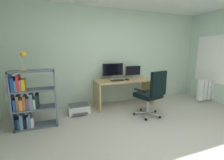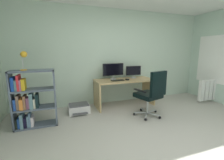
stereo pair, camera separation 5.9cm
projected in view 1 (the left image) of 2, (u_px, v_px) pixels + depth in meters
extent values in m
cube|color=#B3AEA4|center=(166.00, 143.00, 2.56)|extent=(5.56, 4.58, 0.02)
cube|color=silver|center=(114.00, 57.00, 4.47)|extent=(5.56, 0.10, 2.61)
cube|color=white|center=(216.00, 60.00, 4.50)|extent=(0.01, 1.18, 1.29)
cube|color=white|center=(216.00, 60.00, 4.50)|extent=(0.02, 1.26, 1.37)
cube|color=tan|center=(124.00, 80.00, 4.21)|extent=(1.58, 0.68, 0.04)
cube|color=tan|center=(97.00, 96.00, 4.01)|extent=(0.04, 0.65, 0.69)
cube|color=tan|center=(148.00, 90.00, 4.55)|extent=(0.04, 0.65, 0.69)
cylinder|color=#B2B5B7|center=(113.00, 79.00, 4.24)|extent=(0.18, 0.18, 0.01)
cylinder|color=#B2B5B7|center=(113.00, 77.00, 4.23)|extent=(0.03, 0.03, 0.10)
cube|color=black|center=(113.00, 69.00, 4.19)|extent=(0.59, 0.07, 0.33)
cube|color=black|center=(113.00, 70.00, 4.17)|extent=(0.55, 0.04, 0.30)
cylinder|color=#B2B5B7|center=(133.00, 78.00, 4.45)|extent=(0.18, 0.18, 0.01)
cylinder|color=#B2B5B7|center=(133.00, 76.00, 4.44)|extent=(0.03, 0.03, 0.08)
cube|color=black|center=(133.00, 71.00, 4.41)|extent=(0.45, 0.05, 0.26)
cube|color=black|center=(133.00, 71.00, 4.39)|extent=(0.41, 0.02, 0.24)
cube|color=black|center=(117.00, 80.00, 4.03)|extent=(0.35, 0.15, 0.02)
cube|color=black|center=(127.00, 79.00, 4.11)|extent=(0.08, 0.11, 0.03)
cube|color=#B7BABC|center=(151.00, 111.00, 3.73)|extent=(0.30, 0.11, 0.02)
sphere|color=black|center=(155.00, 111.00, 3.83)|extent=(0.06, 0.06, 0.06)
cube|color=#B7BABC|center=(144.00, 110.00, 3.79)|extent=(0.04, 0.30, 0.02)
sphere|color=black|center=(141.00, 109.00, 3.93)|extent=(0.06, 0.06, 0.06)
cube|color=#B7BABC|center=(141.00, 112.00, 3.64)|extent=(0.29, 0.13, 0.02)
sphere|color=black|center=(134.00, 114.00, 3.65)|extent=(0.06, 0.06, 0.06)
cube|color=#B7BABC|center=(147.00, 115.00, 3.50)|extent=(0.21, 0.26, 0.02)
sphere|color=black|center=(146.00, 119.00, 3.37)|extent=(0.06, 0.06, 0.06)
cube|color=#B7BABC|center=(153.00, 114.00, 3.56)|extent=(0.19, 0.27, 0.02)
sphere|color=black|center=(160.00, 117.00, 3.48)|extent=(0.06, 0.06, 0.06)
cylinder|color=#B7BABC|center=(148.00, 105.00, 3.61)|extent=(0.04, 0.04, 0.37)
cube|color=black|center=(148.00, 95.00, 3.57)|extent=(0.61, 0.60, 0.10)
cube|color=black|center=(159.00, 84.00, 3.29)|extent=(0.46, 0.19, 0.53)
cube|color=black|center=(140.00, 90.00, 3.38)|extent=(0.13, 0.34, 0.03)
cube|color=black|center=(156.00, 87.00, 3.69)|extent=(0.13, 0.34, 0.03)
cube|color=#4F596B|center=(12.00, 101.00, 2.89)|extent=(0.03, 0.30, 1.14)
cube|color=#4F596B|center=(55.00, 97.00, 3.15)|extent=(0.03, 0.30, 1.14)
cube|color=#4F596B|center=(32.00, 71.00, 2.91)|extent=(0.79, 0.30, 0.03)
cube|color=#4F596B|center=(37.00, 125.00, 3.12)|extent=(0.79, 0.30, 0.03)
cube|color=#4F596B|center=(36.00, 108.00, 3.05)|extent=(0.73, 0.30, 0.03)
cube|color=#4F596B|center=(34.00, 90.00, 2.98)|extent=(0.73, 0.30, 0.03)
cube|color=black|center=(17.00, 123.00, 2.98)|extent=(0.03, 0.21, 0.20)
cube|color=#2451B1|center=(19.00, 123.00, 3.00)|extent=(0.04, 0.21, 0.20)
cube|color=#658A9B|center=(22.00, 120.00, 3.00)|extent=(0.05, 0.27, 0.28)
cube|color=black|center=(26.00, 122.00, 3.04)|extent=(0.05, 0.24, 0.19)
cube|color=#62839E|center=(29.00, 121.00, 3.04)|extent=(0.04, 0.24, 0.23)
cube|color=#5F81A4|center=(30.00, 119.00, 3.05)|extent=(0.02, 0.22, 0.29)
cube|color=silver|center=(33.00, 121.00, 3.07)|extent=(0.04, 0.22, 0.19)
cube|color=#2951B1|center=(15.00, 104.00, 2.92)|extent=(0.04, 0.24, 0.21)
cube|color=#7B6155|center=(18.00, 102.00, 2.93)|extent=(0.05, 0.22, 0.27)
cube|color=orange|center=(22.00, 104.00, 2.95)|extent=(0.06, 0.26, 0.20)
cube|color=#8E6346|center=(25.00, 102.00, 2.96)|extent=(0.04, 0.22, 0.26)
cube|color=#9C5A80|center=(28.00, 103.00, 2.99)|extent=(0.05, 0.21, 0.21)
cube|color=slate|center=(32.00, 101.00, 3.00)|extent=(0.06, 0.25, 0.30)
cube|color=beige|center=(35.00, 103.00, 3.03)|extent=(0.03, 0.23, 0.19)
cube|color=black|center=(37.00, 101.00, 3.04)|extent=(0.05, 0.23, 0.27)
cube|color=#1A43A9|center=(13.00, 84.00, 2.84)|extent=(0.05, 0.23, 0.25)
cube|color=slate|center=(16.00, 85.00, 2.87)|extent=(0.04, 0.25, 0.20)
cube|color=red|center=(19.00, 83.00, 2.87)|extent=(0.04, 0.26, 0.28)
cube|color=#A1597C|center=(21.00, 85.00, 2.89)|extent=(0.03, 0.26, 0.20)
cube|color=gold|center=(24.00, 85.00, 2.90)|extent=(0.05, 0.21, 0.21)
cylinder|color=gold|center=(24.00, 70.00, 2.86)|extent=(0.11, 0.11, 0.02)
cylinder|color=silver|center=(23.00, 63.00, 2.84)|extent=(0.01, 0.01, 0.24)
sphere|color=gold|center=(24.00, 54.00, 2.82)|extent=(0.12, 0.12, 0.12)
cube|color=silver|center=(79.00, 109.00, 3.79)|extent=(0.50, 0.35, 0.19)
cube|color=#4C4C51|center=(79.00, 105.00, 3.77)|extent=(0.46, 0.33, 0.02)
cube|color=#4C4C51|center=(80.00, 114.00, 3.60)|extent=(0.35, 0.10, 0.01)
cube|color=white|center=(200.00, 90.00, 4.49)|extent=(0.12, 0.10, 0.60)
cube|color=white|center=(204.00, 90.00, 4.55)|extent=(0.12, 0.10, 0.60)
cube|color=white|center=(208.00, 89.00, 4.61)|extent=(0.12, 0.10, 0.60)
cube|color=white|center=(212.00, 89.00, 4.66)|extent=(0.12, 0.10, 0.60)
cube|color=white|center=(216.00, 89.00, 4.72)|extent=(0.12, 0.10, 0.60)
cube|color=white|center=(220.00, 88.00, 4.77)|extent=(0.12, 0.10, 0.60)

